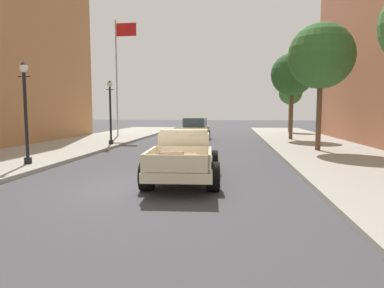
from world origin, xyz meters
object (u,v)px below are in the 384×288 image
hotrod_truck_cream (184,156)px  flagpole (119,65)px  car_background_tan (195,130)px  street_tree_third (292,75)px  street_lamp_far (110,107)px  street_tree_second (321,56)px  street_lamp_near (25,105)px  street_tree_farthest (291,93)px

hotrod_truck_cream → flagpole: (-7.46, 15.83, 5.02)m
car_background_tan → street_tree_third: street_tree_third is taller
street_tree_third → street_lamp_far: bearing=-156.4°
car_background_tan → street_tree_second: street_tree_second is taller
hotrod_truck_cream → street_tree_third: street_tree_third is taller
hotrod_truck_cream → street_lamp_far: (-5.83, 9.25, 1.63)m
street_lamp_near → street_tree_farthest: size_ratio=0.80×
hotrod_truck_cream → car_background_tan: size_ratio=1.15×
street_lamp_near → street_tree_second: street_tree_second is taller
street_lamp_far → flagpole: 7.58m
hotrod_truck_cream → street_tree_second: street_tree_second is taller
street_lamp_near → flagpole: bearing=94.8°
flagpole → street_tree_third: flagpole is taller
street_tree_second → street_tree_farthest: 15.31m
car_background_tan → street_lamp_near: 13.69m
street_tree_second → street_tree_farthest: street_tree_second is taller
street_tree_second → street_lamp_far: bearing=171.1°
street_tree_farthest → flagpole: bearing=-154.7°
hotrod_truck_cream → street_lamp_near: 6.62m
street_lamp_near → street_tree_third: bearing=47.1°
street_lamp_near → street_lamp_far: 7.83m
hotrod_truck_cream → street_lamp_far: bearing=122.2°
car_background_tan → flagpole: 8.23m
street_tree_second → street_tree_third: size_ratio=1.05×
street_lamp_far → street_tree_farthest: bearing=46.3°
street_tree_second → car_background_tan: bearing=136.8°
street_tree_farthest → street_tree_third: bearing=-98.8°
street_lamp_far → street_tree_farthest: size_ratio=0.80×
street_lamp_far → street_tree_second: street_tree_second is taller
street_lamp_near → street_tree_second: (12.14, 5.98, 2.50)m
street_lamp_far → street_tree_third: bearing=23.6°
street_lamp_far → street_tree_third: (11.50, 5.03, 2.32)m
hotrod_truck_cream → street_tree_farthest: (6.96, 22.66, 3.06)m
street_lamp_near → flagpole: flagpole is taller
car_background_tan → hotrod_truck_cream: bearing=-85.2°
street_lamp_near → street_tree_farthest: (13.21, 21.22, 1.43)m
street_tree_third → street_tree_farthest: 8.52m
street_lamp_near → street_tree_third: street_tree_third is taller
hotrod_truck_cream → car_background_tan: car_background_tan is taller
street_lamp_near → street_tree_third: size_ratio=0.63×
street_tree_third → car_background_tan: bearing=-178.0°
street_tree_second → street_tree_third: (-0.22, 6.86, -0.18)m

